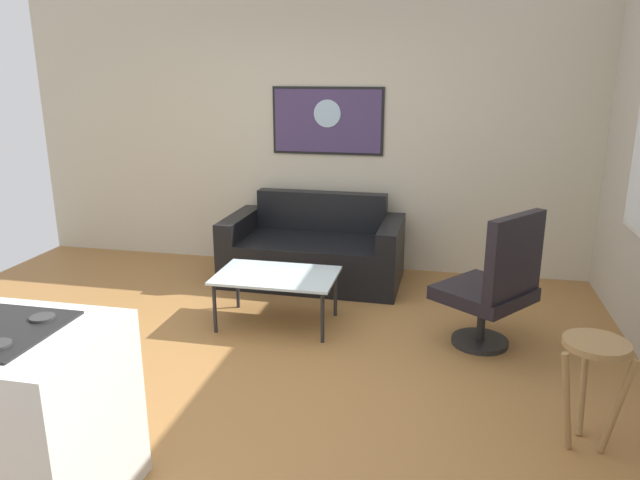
# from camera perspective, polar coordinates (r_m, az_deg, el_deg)

# --- Properties ---
(ground) EXTENTS (6.40, 6.40, 0.04)m
(ground) POSITION_cam_1_polar(r_m,az_deg,el_deg) (4.13, -6.15, -12.86)
(ground) COLOR olive
(back_wall) EXTENTS (6.40, 0.05, 2.80)m
(back_wall) POSITION_cam_1_polar(r_m,az_deg,el_deg) (6.00, 0.75, 10.55)
(back_wall) COLOR #BDB49B
(back_wall) RESTS_ON ground
(couch) EXTENTS (1.68, 0.91, 0.81)m
(couch) POSITION_cam_1_polar(r_m,az_deg,el_deg) (5.71, -0.57, -1.20)
(couch) COLOR black
(couch) RESTS_ON ground
(coffee_table) EXTENTS (0.95, 0.62, 0.42)m
(coffee_table) POSITION_cam_1_polar(r_m,az_deg,el_deg) (4.69, -4.22, -3.70)
(coffee_table) COLOR silver
(coffee_table) RESTS_ON ground
(armchair) EXTENTS (0.82, 0.82, 1.03)m
(armchair) POSITION_cam_1_polar(r_m,az_deg,el_deg) (4.42, 16.55, -4.15)
(armchair) COLOR black
(armchair) RESTS_ON ground
(bar_stool) EXTENTS (0.38, 0.38, 0.62)m
(bar_stool) POSITION_cam_1_polar(r_m,az_deg,el_deg) (3.47, 24.93, -10.80)
(bar_stool) COLOR olive
(bar_stool) RESTS_ON ground
(wall_painting) EXTENTS (1.12, 0.03, 0.66)m
(wall_painting) POSITION_cam_1_polar(r_m,az_deg,el_deg) (5.94, 0.73, 11.44)
(wall_painting) COLOR black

